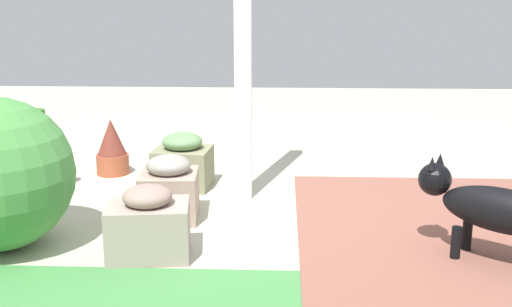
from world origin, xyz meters
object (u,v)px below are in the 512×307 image
dog (491,207)px  terracotta_pot_spiky (112,148)px  porch_pillar (243,28)px  terracotta_pot_tall (38,164)px  stone_planter_near (169,190)px  stone_planter_mid (149,225)px  stone_planter_nearest (183,162)px

dog → terracotta_pot_spiky: bearing=-33.4°
terracotta_pot_spiky → dog: 3.07m
porch_pillar → terracotta_pot_tall: (1.54, -0.01, -1.01)m
stone_planter_near → terracotta_pot_tall: size_ratio=0.68×
porch_pillar → terracotta_pot_tall: bearing=-0.3°
stone_planter_mid → dog: dog is taller
terracotta_pot_tall → dog: size_ratio=0.87×
stone_planter_near → terracotta_pot_tall: terracotta_pot_tall is taller
stone_planter_mid → terracotta_pot_spiky: size_ratio=1.06×
terracotta_pot_tall → terracotta_pot_spiky: terracotta_pot_tall is taller
stone_planter_near → terracotta_pot_spiky: 1.24m
stone_planter_near → terracotta_pot_spiky: bearing=-57.3°
stone_planter_mid → stone_planter_nearest: bearing=-89.2°
stone_planter_mid → terracotta_pot_tall: 1.54m
stone_planter_mid → stone_planter_near: bearing=-90.4°
porch_pillar → terracotta_pot_spiky: size_ratio=5.29×
terracotta_pot_tall → dog: (-2.97, 1.14, 0.10)m
dog → stone_planter_nearest: bearing=-35.3°
stone_planter_near → stone_planter_nearest: bearing=-88.2°
porch_pillar → stone_planter_mid: porch_pillar is taller
stone_planter_near → terracotta_pot_spiky: size_ratio=0.93×
stone_planter_near → terracotta_pot_tall: (1.07, -0.49, 0.03)m
terracotta_pot_spiky → stone_planter_near: bearing=122.7°
stone_planter_mid → terracotta_pot_spiky: (0.67, -1.67, 0.03)m
stone_planter_nearest → terracotta_pot_tall: size_ratio=0.71×
stone_planter_mid → terracotta_pot_spiky: bearing=-68.2°
stone_planter_nearest → terracotta_pot_tall: 1.08m
stone_planter_mid → terracotta_pot_spiky: terracotta_pot_spiky is taller
terracotta_pot_spiky → stone_planter_nearest: bearing=152.7°
stone_planter_nearest → stone_planter_near: (-0.02, 0.71, 0.00)m
terracotta_pot_tall → terracotta_pot_spiky: (-0.40, -0.56, -0.01)m
stone_planter_near → terracotta_pot_tall: 1.18m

